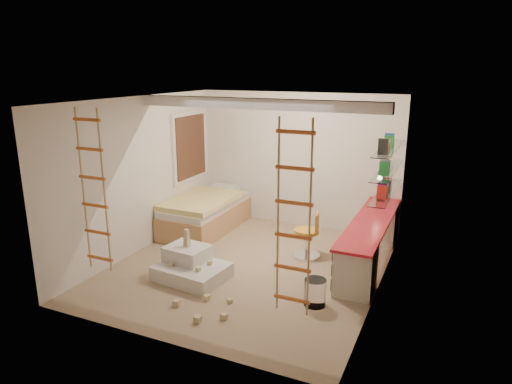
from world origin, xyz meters
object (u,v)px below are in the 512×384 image
at_px(bed, 206,213).
at_px(play_platform, 191,266).
at_px(swivel_chair, 308,241).
at_px(desk, 370,241).

height_order(bed, play_platform, bed).
height_order(swivel_chair, play_platform, swivel_chair).
relative_size(bed, play_platform, 1.86).
distance_m(bed, play_platform, 2.10).
relative_size(swivel_chair, play_platform, 0.72).
distance_m(desk, play_platform, 2.82).
height_order(desk, swivel_chair, swivel_chair).
bearing_deg(desk, bed, 173.51).
distance_m(desk, bed, 3.22).
bearing_deg(swivel_chair, bed, 167.79).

